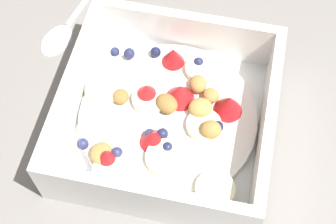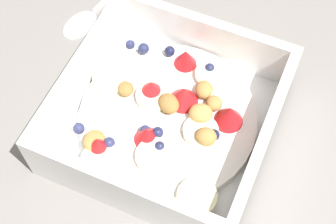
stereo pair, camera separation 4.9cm
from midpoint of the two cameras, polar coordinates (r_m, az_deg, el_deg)
name	(u,v)px [view 1 (the left image)]	position (r m, az deg, el deg)	size (l,w,h in m)	color
ground_plane	(174,133)	(0.51, -2.04, -2.59)	(2.40, 2.40, 0.00)	gray
fruit_bowl	(168,117)	(0.50, -2.80, -0.80)	(0.20, 0.20, 0.07)	white
spoon	(68,22)	(0.61, -13.71, 9.78)	(0.06, 0.17, 0.01)	silver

